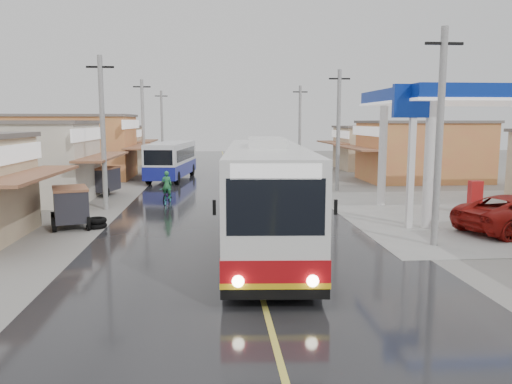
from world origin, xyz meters
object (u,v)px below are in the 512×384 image
cyclist (167,193)px  tyre_stack (97,223)px  coach_bus (266,195)px  second_bus (172,160)px  tricycle_near (70,205)px  tricycle_far (103,179)px

cyclist → tyre_stack: size_ratio=2.14×
coach_bus → tyre_stack: size_ratio=14.72×
coach_bus → second_bus: bearing=107.2°
cyclist → tricycle_near: cyclist is taller
second_bus → cyclist: 12.02m
cyclist → tricycle_far: cyclist is taller
tricycle_far → second_bus: bearing=80.2°
second_bus → tricycle_far: size_ratio=3.50×
second_bus → tricycle_near: 18.13m
second_bus → tricycle_far: 8.97m
tyre_stack → tricycle_far: bearing=100.4°
second_bus → cyclist: size_ratio=4.80×
coach_bus → tricycle_near: coach_bus is taller
coach_bus → tyre_stack: 8.27m
tricycle_near → tricycle_far: size_ratio=0.96×
coach_bus → tricycle_far: bearing=126.5°
tricycle_far → tricycle_near: bearing=-72.0°
tricycle_near → tyre_stack: size_ratio=2.82×
second_bus → tricycle_far: bearing=-106.3°
second_bus → cyclist: bearing=-79.0°
tricycle_near → tricycle_far: bearing=75.4°
tricycle_far → tyre_stack: (1.82, -9.92, -0.79)m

